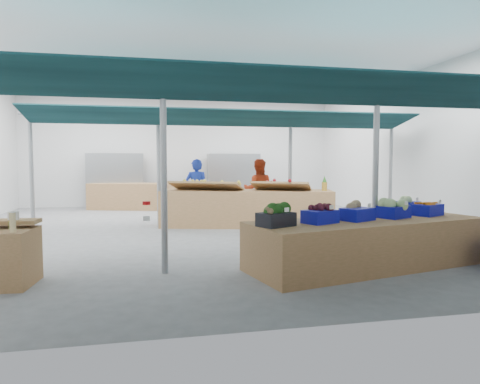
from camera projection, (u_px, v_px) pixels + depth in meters
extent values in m
plane|color=slate|center=(201.00, 230.00, 10.67)|extent=(13.00, 13.00, 0.00)
plane|color=silver|center=(199.00, 59.00, 10.38)|extent=(13.00, 13.00, 0.00)
plane|color=silver|center=(182.00, 152.00, 16.87)|extent=(12.00, 0.00, 12.00)
plane|color=silver|center=(418.00, 147.00, 11.74)|extent=(0.00, 13.00, 13.00)
cylinder|color=gray|center=(31.00, 170.00, 10.24)|extent=(0.10, 0.10, 3.00)
cylinder|color=gray|center=(164.00, 175.00, 6.45)|extent=(0.10, 0.10, 3.00)
cylinder|color=gray|center=(159.00, 170.00, 10.85)|extent=(0.10, 0.10, 3.00)
cylinder|color=gray|center=(375.00, 174.00, 7.16)|extent=(0.10, 0.10, 3.00)
cylinder|color=gray|center=(290.00, 169.00, 11.56)|extent=(0.10, 0.10, 3.00)
cylinder|color=gray|center=(391.00, 169.00, 12.17)|extent=(0.10, 0.10, 3.00)
cylinder|color=gray|center=(276.00, 89.00, 6.72)|extent=(10.00, 0.06, 0.06)
cylinder|color=gray|center=(226.00, 118.00, 11.11)|extent=(10.00, 0.06, 0.06)
cube|color=black|center=(289.00, 86.00, 6.09)|extent=(9.50, 1.28, 0.30)
cube|color=black|center=(265.00, 99.00, 7.36)|extent=(9.50, 1.28, 0.30)
cube|color=black|center=(231.00, 118.00, 10.48)|extent=(9.50, 1.28, 0.30)
cube|color=black|center=(222.00, 123.00, 11.75)|extent=(9.50, 1.28, 0.30)
cube|color=#B23F33|center=(115.00, 181.00, 15.95)|extent=(2.00, 0.50, 2.00)
cube|color=#B23F33|center=(234.00, 180.00, 16.87)|extent=(2.00, 0.50, 2.00)
cube|color=brown|center=(367.00, 243.00, 6.93)|extent=(4.16, 2.18, 0.77)
cube|color=brown|center=(246.00, 208.00, 11.29)|extent=(4.60, 2.13, 0.96)
cube|color=brown|center=(162.00, 196.00, 15.32)|extent=(5.29, 2.54, 0.94)
imported|color=#1930A6|center=(197.00, 191.00, 12.09)|extent=(0.74, 0.57, 1.79)
imported|color=#992C12|center=(258.00, 190.00, 12.46)|extent=(1.01, 0.87, 1.79)
cube|color=black|center=(276.00, 219.00, 6.18)|extent=(0.60, 0.53, 0.20)
cube|color=white|center=(287.00, 210.00, 6.00)|extent=(0.08, 0.04, 0.06)
cube|color=#0D1092|center=(320.00, 217.00, 6.50)|extent=(0.60, 0.53, 0.20)
cube|color=white|center=(332.00, 207.00, 6.32)|extent=(0.08, 0.04, 0.06)
cube|color=#0D1092|center=(357.00, 214.00, 6.80)|extent=(0.60, 0.53, 0.20)
cube|color=white|center=(369.00, 205.00, 6.62)|extent=(0.08, 0.04, 0.06)
cube|color=#0D1092|center=(394.00, 212.00, 7.12)|extent=(0.60, 0.53, 0.20)
cube|color=white|center=(406.00, 203.00, 6.94)|extent=(0.08, 0.04, 0.06)
cube|color=#0D1092|center=(427.00, 210.00, 7.45)|extent=(0.60, 0.53, 0.20)
cube|color=white|center=(440.00, 201.00, 7.26)|extent=(0.08, 0.04, 0.06)
sphere|color=brown|center=(270.00, 211.00, 5.98)|extent=(0.09, 0.09, 0.09)
sphere|color=brown|center=(267.00, 209.00, 5.95)|extent=(0.06, 0.06, 0.06)
cylinder|color=red|center=(146.00, 203.00, 6.24)|extent=(0.12, 0.12, 0.05)
cube|color=white|center=(147.00, 219.00, 6.20)|extent=(0.10, 0.01, 0.07)
cube|color=#997247|center=(206.00, 186.00, 11.19)|extent=(2.00, 1.50, 0.26)
cube|color=#997247|center=(281.00, 186.00, 11.10)|extent=(1.64, 1.31, 0.26)
cylinder|color=#8C6019|center=(324.00, 186.00, 11.06)|extent=(0.14, 0.14, 0.22)
cone|color=#26661E|center=(325.00, 179.00, 11.04)|extent=(0.12, 0.12, 0.18)
cube|color=#0D1092|center=(405.00, 207.00, 7.89)|extent=(0.61, 0.55, 0.20)
cube|color=white|center=(417.00, 199.00, 7.72)|extent=(0.07, 0.05, 0.06)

